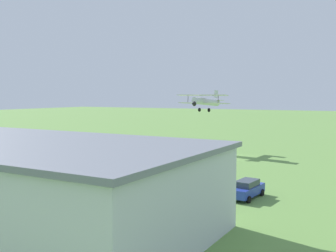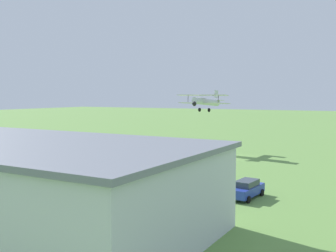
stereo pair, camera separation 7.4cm
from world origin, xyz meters
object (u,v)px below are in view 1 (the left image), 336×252
(biplane, at_px, (205,101))
(car_blue, at_px, (247,189))
(car_yellow, at_px, (24,162))
(person_by_parked_cars, at_px, (198,177))

(biplane, height_order, car_blue, biplane)
(biplane, distance_m, car_yellow, 30.26)
(biplane, relative_size, person_by_parked_cars, 6.29)
(car_yellow, distance_m, person_by_parked_cars, 23.42)
(biplane, distance_m, person_by_parked_cars, 26.19)
(biplane, xyz_separation_m, person_by_parked_cars, (-9.24, 23.26, -7.70))
(car_yellow, height_order, person_by_parked_cars, car_yellow)
(biplane, relative_size, car_yellow, 2.23)
(car_blue, xyz_separation_m, person_by_parked_cars, (6.32, -3.11, -0.11))
(car_blue, distance_m, person_by_parked_cars, 7.04)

